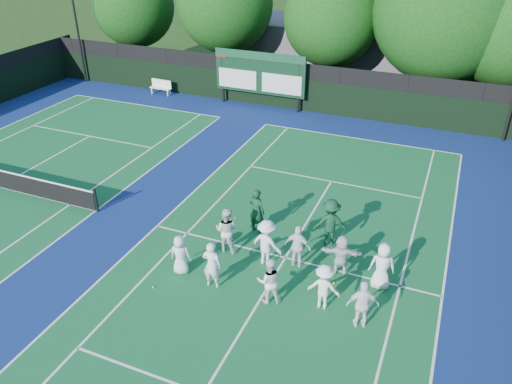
% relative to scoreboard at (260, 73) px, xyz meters
% --- Properties ---
extents(ground, '(120.00, 120.00, 0.00)m').
position_rel_scoreboard_xyz_m(ground, '(7.01, -15.59, -2.19)').
color(ground, '#1A370F').
rests_on(ground, ground).
extents(court_apron, '(34.00, 32.00, 0.01)m').
position_rel_scoreboard_xyz_m(court_apron, '(1.01, -14.59, -2.19)').
color(court_apron, navy).
rests_on(court_apron, ground).
extents(near_court, '(11.05, 23.85, 0.01)m').
position_rel_scoreboard_xyz_m(near_court, '(7.01, -14.59, -2.18)').
color(near_court, '#12592B').
rests_on(near_court, ground).
extents(back_fence, '(34.00, 0.08, 3.00)m').
position_rel_scoreboard_xyz_m(back_fence, '(1.01, 0.41, -0.83)').
color(back_fence, black).
rests_on(back_fence, ground).
extents(scoreboard, '(6.00, 0.21, 3.55)m').
position_rel_scoreboard_xyz_m(scoreboard, '(0.00, 0.00, 0.00)').
color(scoreboard, black).
rests_on(scoreboard, ground).
extents(clubhouse, '(18.00, 6.00, 4.00)m').
position_rel_scoreboard_xyz_m(clubhouse, '(5.01, 8.41, -0.19)').
color(clubhouse, '#56565A').
rests_on(clubhouse, ground).
extents(bench, '(1.59, 0.51, 1.00)m').
position_rel_scoreboard_xyz_m(bench, '(-7.23, -0.21, -1.66)').
color(bench, white).
rests_on(bench, ground).
extents(tree_a, '(5.95, 5.95, 7.89)m').
position_rel_scoreboard_xyz_m(tree_a, '(-11.55, 3.99, 2.56)').
color(tree_a, black).
rests_on(tree_a, ground).
extents(tree_b, '(6.63, 6.63, 8.87)m').
position_rel_scoreboard_xyz_m(tree_b, '(-4.03, 3.99, 3.19)').
color(tree_b, black).
rests_on(tree_b, ground).
extents(tree_c, '(6.16, 6.16, 8.21)m').
position_rel_scoreboard_xyz_m(tree_c, '(3.52, 3.99, 2.77)').
color(tree_c, black).
rests_on(tree_c, ground).
extents(tree_d, '(8.47, 8.47, 10.23)m').
position_rel_scoreboard_xyz_m(tree_d, '(10.33, 3.99, 3.59)').
color(tree_d, black).
rests_on(tree_d, ground).
extents(tennis_ball_0, '(0.07, 0.07, 0.07)m').
position_rel_scoreboard_xyz_m(tennis_ball_0, '(3.47, -17.87, -2.16)').
color(tennis_ball_0, yellow).
rests_on(tennis_ball_0, ground).
extents(tennis_ball_1, '(0.07, 0.07, 0.07)m').
position_rel_scoreboard_xyz_m(tennis_ball_1, '(9.03, -15.32, -2.16)').
color(tennis_ball_1, yellow).
rests_on(tennis_ball_1, ground).
extents(tennis_ball_2, '(0.07, 0.07, 0.07)m').
position_rel_scoreboard_xyz_m(tennis_ball_2, '(8.65, -14.78, -2.16)').
color(tennis_ball_2, yellow).
rests_on(tennis_ball_2, ground).
extents(tennis_ball_3, '(0.07, 0.07, 0.07)m').
position_rel_scoreboard_xyz_m(tennis_ball_3, '(4.21, -12.87, -2.16)').
color(tennis_ball_3, yellow).
rests_on(tennis_ball_3, ground).
extents(player_front_0, '(0.80, 0.60, 1.49)m').
position_rel_scoreboard_xyz_m(player_front_0, '(3.92, -16.75, -1.44)').
color(player_front_0, white).
rests_on(player_front_0, ground).
extents(player_front_1, '(0.68, 0.48, 1.76)m').
position_rel_scoreboard_xyz_m(player_front_1, '(5.26, -16.98, -1.31)').
color(player_front_1, white).
rests_on(player_front_1, ground).
extents(player_front_2, '(0.99, 0.90, 1.65)m').
position_rel_scoreboard_xyz_m(player_front_2, '(7.28, -16.94, -1.36)').
color(player_front_2, white).
rests_on(player_front_2, ground).
extents(player_front_3, '(1.07, 0.65, 1.60)m').
position_rel_scoreboard_xyz_m(player_front_3, '(8.97, -16.54, -1.39)').
color(player_front_3, white).
rests_on(player_front_3, ground).
extents(player_front_4, '(1.06, 0.72, 1.67)m').
position_rel_scoreboard_xyz_m(player_front_4, '(10.27, -16.91, -1.35)').
color(player_front_4, white).
rests_on(player_front_4, ground).
extents(player_back_0, '(0.90, 0.72, 1.78)m').
position_rel_scoreboard_xyz_m(player_back_0, '(4.83, -14.95, -1.30)').
color(player_back_0, silver).
rests_on(player_back_0, ground).
extents(player_back_1, '(1.26, 0.85, 1.80)m').
position_rel_scoreboard_xyz_m(player_back_1, '(6.49, -15.15, -1.29)').
color(player_back_1, white).
rests_on(player_back_1, ground).
extents(player_back_2, '(0.98, 0.46, 1.64)m').
position_rel_scoreboard_xyz_m(player_back_2, '(7.54, -14.82, -1.37)').
color(player_back_2, white).
rests_on(player_back_2, ground).
extents(player_back_3, '(1.50, 0.72, 1.55)m').
position_rel_scoreboard_xyz_m(player_back_3, '(9.06, -14.67, -1.42)').
color(player_back_3, silver).
rests_on(player_back_3, ground).
extents(player_back_4, '(0.92, 0.67, 1.73)m').
position_rel_scoreboard_xyz_m(player_back_4, '(10.47, -14.86, -1.33)').
color(player_back_4, white).
rests_on(player_back_4, ground).
extents(coach_left, '(0.77, 0.59, 1.90)m').
position_rel_scoreboard_xyz_m(coach_left, '(5.38, -13.38, -1.24)').
color(coach_left, '#0F3820').
rests_on(coach_left, ground).
extents(coach_right, '(1.42, 1.15, 1.92)m').
position_rel_scoreboard_xyz_m(coach_right, '(8.22, -13.10, -1.23)').
color(coach_right, '#0F3A22').
rests_on(coach_right, ground).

